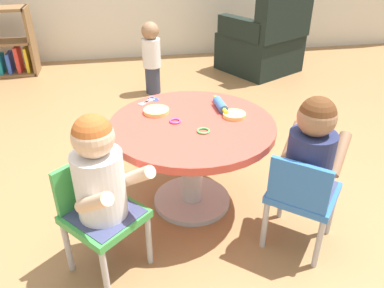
{
  "coord_description": "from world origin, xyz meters",
  "views": [
    {
      "loc": [
        -0.33,
        -1.73,
        1.4
      ],
      "look_at": [
        0.0,
        0.0,
        0.39
      ],
      "focal_mm": 35.51,
      "sensor_mm": 36.0,
      "label": 1
    }
  ],
  "objects_px": {
    "child_chair_left": "(99,212)",
    "craft_scissors": "(150,100)",
    "child_chair_right": "(301,195)",
    "toddler_standing": "(152,56)",
    "seated_child_right": "(311,150)",
    "armchair_dark": "(263,43)",
    "rolling_pin": "(220,105)",
    "seated_child_left": "(99,173)",
    "craft_table": "(192,144)"
  },
  "relations": [
    {
      "from": "craft_table",
      "to": "child_chair_left",
      "type": "height_order",
      "value": "child_chair_left"
    },
    {
      "from": "seated_child_left",
      "to": "child_chair_right",
      "type": "relative_size",
      "value": 0.95
    },
    {
      "from": "seated_child_right",
      "to": "armchair_dark",
      "type": "relative_size",
      "value": 0.53
    },
    {
      "from": "child_chair_left",
      "to": "rolling_pin",
      "type": "bearing_deg",
      "value": 37.23
    },
    {
      "from": "craft_table",
      "to": "toddler_standing",
      "type": "relative_size",
      "value": 1.3
    },
    {
      "from": "child_chair_right",
      "to": "craft_scissors",
      "type": "relative_size",
      "value": 3.94
    },
    {
      "from": "child_chair_right",
      "to": "armchair_dark",
      "type": "bearing_deg",
      "value": 73.81
    },
    {
      "from": "craft_table",
      "to": "seated_child_right",
      "type": "distance_m",
      "value": 0.63
    },
    {
      "from": "toddler_standing",
      "to": "rolling_pin",
      "type": "distance_m",
      "value": 1.63
    },
    {
      "from": "child_chair_left",
      "to": "child_chair_right",
      "type": "height_order",
      "value": "same"
    },
    {
      "from": "toddler_standing",
      "to": "rolling_pin",
      "type": "bearing_deg",
      "value": -81.41
    },
    {
      "from": "armchair_dark",
      "to": "toddler_standing",
      "type": "height_order",
      "value": "armchair_dark"
    },
    {
      "from": "seated_child_left",
      "to": "seated_child_right",
      "type": "bearing_deg",
      "value": 0.52
    },
    {
      "from": "child_chair_right",
      "to": "armchair_dark",
      "type": "relative_size",
      "value": 0.56
    },
    {
      "from": "craft_table",
      "to": "armchair_dark",
      "type": "height_order",
      "value": "armchair_dark"
    },
    {
      "from": "toddler_standing",
      "to": "rolling_pin",
      "type": "height_order",
      "value": "toddler_standing"
    },
    {
      "from": "armchair_dark",
      "to": "rolling_pin",
      "type": "distance_m",
      "value": 2.27
    },
    {
      "from": "child_chair_right",
      "to": "seated_child_left",
      "type": "bearing_deg",
      "value": 178.63
    },
    {
      "from": "craft_table",
      "to": "rolling_pin",
      "type": "distance_m",
      "value": 0.28
    },
    {
      "from": "child_chair_right",
      "to": "seated_child_right",
      "type": "xyz_separation_m",
      "value": [
        0.03,
        0.03,
        0.23
      ]
    },
    {
      "from": "armchair_dark",
      "to": "rolling_pin",
      "type": "height_order",
      "value": "armchair_dark"
    },
    {
      "from": "craft_table",
      "to": "seated_child_left",
      "type": "distance_m",
      "value": 0.63
    },
    {
      "from": "child_chair_left",
      "to": "child_chair_right",
      "type": "distance_m",
      "value": 0.93
    },
    {
      "from": "toddler_standing",
      "to": "seated_child_right",
      "type": "bearing_deg",
      "value": -76.17
    },
    {
      "from": "craft_table",
      "to": "craft_scissors",
      "type": "xyz_separation_m",
      "value": [
        -0.19,
        0.32,
        0.13
      ]
    },
    {
      "from": "child_chair_left",
      "to": "toddler_standing",
      "type": "distance_m",
      "value": 2.15
    },
    {
      "from": "armchair_dark",
      "to": "craft_scissors",
      "type": "distance_m",
      "value": 2.3
    },
    {
      "from": "craft_table",
      "to": "child_chair_left",
      "type": "xyz_separation_m",
      "value": [
        -0.49,
        -0.38,
        -0.09
      ]
    },
    {
      "from": "craft_table",
      "to": "armchair_dark",
      "type": "xyz_separation_m",
      "value": [
        1.19,
        2.15,
        -0.08
      ]
    },
    {
      "from": "craft_scissors",
      "to": "armchair_dark",
      "type": "bearing_deg",
      "value": 53.02
    },
    {
      "from": "child_chair_left",
      "to": "craft_scissors",
      "type": "bearing_deg",
      "value": 66.61
    },
    {
      "from": "seated_child_left",
      "to": "child_chair_right",
      "type": "bearing_deg",
      "value": -1.37
    },
    {
      "from": "craft_table",
      "to": "child_chair_right",
      "type": "height_order",
      "value": "child_chair_right"
    },
    {
      "from": "seated_child_right",
      "to": "craft_scissors",
      "type": "relative_size",
      "value": 3.75
    },
    {
      "from": "seated_child_left",
      "to": "rolling_pin",
      "type": "distance_m",
      "value": 0.85
    },
    {
      "from": "child_chair_left",
      "to": "craft_scissors",
      "type": "xyz_separation_m",
      "value": [
        0.3,
        0.7,
        0.22
      ]
    },
    {
      "from": "seated_child_left",
      "to": "rolling_pin",
      "type": "relative_size",
      "value": 2.21
    },
    {
      "from": "child_chair_left",
      "to": "child_chair_right",
      "type": "xyz_separation_m",
      "value": [
        0.93,
        -0.05,
        0.0
      ]
    },
    {
      "from": "child_chair_left",
      "to": "seated_child_left",
      "type": "bearing_deg",
      "value": -49.14
    },
    {
      "from": "craft_scissors",
      "to": "child_chair_right",
      "type": "bearing_deg",
      "value": -49.99
    },
    {
      "from": "seated_child_right",
      "to": "armchair_dark",
      "type": "height_order",
      "value": "armchair_dark"
    },
    {
      "from": "child_chair_right",
      "to": "toddler_standing",
      "type": "relative_size",
      "value": 0.8
    },
    {
      "from": "seated_child_left",
      "to": "toddler_standing",
      "type": "distance_m",
      "value": 2.19
    },
    {
      "from": "seated_child_left",
      "to": "armchair_dark",
      "type": "distance_m",
      "value": 3.06
    },
    {
      "from": "child_chair_right",
      "to": "rolling_pin",
      "type": "xyz_separation_m",
      "value": [
        -0.26,
        0.56,
        0.24
      ]
    },
    {
      "from": "seated_child_right",
      "to": "seated_child_left",
      "type": "bearing_deg",
      "value": -179.48
    },
    {
      "from": "rolling_pin",
      "to": "seated_child_left",
      "type": "bearing_deg",
      "value": -140.07
    },
    {
      "from": "craft_table",
      "to": "child_chair_right",
      "type": "bearing_deg",
      "value": -44.01
    },
    {
      "from": "armchair_dark",
      "to": "seated_child_left",
      "type": "bearing_deg",
      "value": -122.88
    },
    {
      "from": "armchair_dark",
      "to": "craft_scissors",
      "type": "relative_size",
      "value": 7.09
    }
  ]
}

